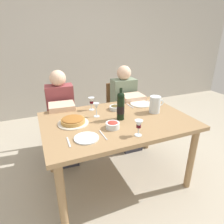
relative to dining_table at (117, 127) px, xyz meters
The scene contains 21 objects.
ground_plane 0.67m from the dining_table, ahead, with size 8.00×8.00×0.00m, color #B2A893.
back_wall 2.42m from the dining_table, 90.00° to the left, with size 8.00×0.10×2.80m, color #B2ADA3.
dining_table is the anchor object (origin of this frame).
wine_bottle 0.24m from the dining_table, 17.12° to the right, with size 0.08×0.08×0.33m.
water_pitcher 0.49m from the dining_table, ahead, with size 0.17×0.12×0.18m.
baked_tart 0.46m from the dining_table, behind, with size 0.30×0.30×0.06m.
salad_bowl 0.24m from the dining_table, 125.99° to the right, with size 0.13×0.13×0.07m.
olive_bowl 0.29m from the dining_table, 69.79° to the left, with size 0.14×0.14×0.05m.
wine_glass_left_diner 0.42m from the dining_table, 84.99° to the right, with size 0.07×0.07×0.14m.
wine_glass_right_diner 0.43m from the dining_table, 114.72° to the left, with size 0.07×0.07×0.15m.
wine_glass_centre 0.30m from the dining_table, 139.09° to the left, with size 0.06×0.06×0.15m.
dinner_plate_left_setting 0.48m from the dining_table, 147.18° to the right, with size 0.21×0.21×0.01m, color silver.
dinner_plate_right_setting 0.54m from the dining_table, 32.37° to the left, with size 0.26×0.26×0.01m, color silver.
fork_left_setting 0.61m from the dining_table, 154.89° to the right, with size 0.16×0.01×0.01m, color silver.
knife_left_setting 0.37m from the dining_table, 134.03° to the right, with size 0.18×0.01×0.01m, color silver.
knife_right_setting 0.67m from the dining_table, 25.42° to the left, with size 0.18×0.01×0.01m, color silver.
spoon_right_setting 0.42m from the dining_table, 43.58° to the left, with size 0.16×0.01×0.01m, color silver.
chair_left 1.03m from the dining_table, 115.91° to the left, with size 0.43×0.43×0.87m.
diner_left 0.82m from the dining_table, 124.21° to the left, with size 0.36×0.53×1.16m.
chair_right 1.02m from the dining_table, 63.20° to the left, with size 0.41×0.41×0.87m.
diner_right 0.80m from the dining_table, 55.77° to the left, with size 0.34×0.51×1.16m.
Camera 1 is at (-0.75, -1.65, 1.60)m, focal length 31.21 mm.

